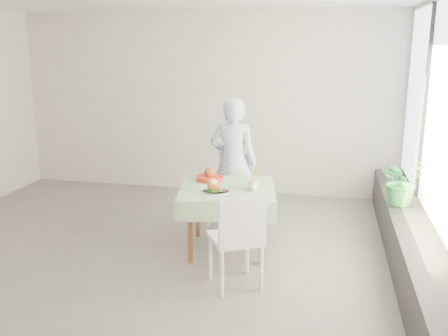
% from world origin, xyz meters
% --- Properties ---
extents(floor, '(6.00, 6.00, 0.00)m').
position_xyz_m(floor, '(0.00, 0.00, 0.00)').
color(floor, '#595655').
rests_on(floor, ground).
extents(wall_back, '(6.00, 0.02, 2.80)m').
position_xyz_m(wall_back, '(0.00, 2.50, 1.40)').
color(wall_back, beige).
rests_on(wall_back, ground).
extents(wall_front, '(6.00, 0.02, 2.80)m').
position_xyz_m(wall_front, '(0.00, -2.50, 1.40)').
color(wall_front, beige).
rests_on(wall_front, ground).
extents(wall_right, '(0.02, 5.00, 2.80)m').
position_xyz_m(wall_right, '(3.00, 0.00, 1.40)').
color(wall_right, beige).
rests_on(wall_right, ground).
extents(window_pane, '(0.01, 4.80, 2.18)m').
position_xyz_m(window_pane, '(2.97, 0.00, 1.65)').
color(window_pane, '#D1E0F9').
rests_on(window_pane, ground).
extents(window_ledge, '(0.40, 4.80, 0.50)m').
position_xyz_m(window_ledge, '(2.80, 0.00, 0.25)').
color(window_ledge, black).
rests_on(window_ledge, ground).
extents(cafe_table, '(1.19, 1.19, 0.74)m').
position_xyz_m(cafe_table, '(0.83, 0.17, 0.46)').
color(cafe_table, brown).
rests_on(cafe_table, ground).
extents(chair_far, '(0.54, 0.54, 0.93)m').
position_xyz_m(chair_far, '(0.68, 0.95, 0.29)').
color(chair_far, white).
rests_on(chair_far, ground).
extents(chair_near, '(0.62, 0.62, 0.96)m').
position_xyz_m(chair_near, '(1.09, -0.69, 0.30)').
color(chair_near, white).
rests_on(chair_near, ground).
extents(diner, '(0.62, 0.42, 1.67)m').
position_xyz_m(diner, '(0.74, 0.98, 0.83)').
color(diner, '#7EA6CA').
rests_on(diner, ground).
extents(main_dish, '(0.29, 0.29, 0.15)m').
position_xyz_m(main_dish, '(0.73, -0.05, 0.79)').
color(main_dish, white).
rests_on(main_dish, cafe_table).
extents(juice_cup_orange, '(0.09, 0.09, 0.24)m').
position_xyz_m(juice_cup_orange, '(1.11, 0.25, 0.80)').
color(juice_cup_orange, white).
rests_on(juice_cup_orange, cafe_table).
extents(juice_cup_lemonade, '(0.10, 0.10, 0.29)m').
position_xyz_m(juice_cup_lemonade, '(1.12, 0.11, 0.81)').
color(juice_cup_lemonade, white).
rests_on(juice_cup_lemonade, cafe_table).
extents(second_dish, '(0.31, 0.31, 0.15)m').
position_xyz_m(second_dish, '(0.56, 0.42, 0.79)').
color(second_dish, red).
rests_on(second_dish, cafe_table).
extents(potted_plant, '(0.67, 0.65, 0.57)m').
position_xyz_m(potted_plant, '(2.75, 0.71, 0.78)').
color(potted_plant, '#297D3B').
rests_on(potted_plant, window_ledge).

